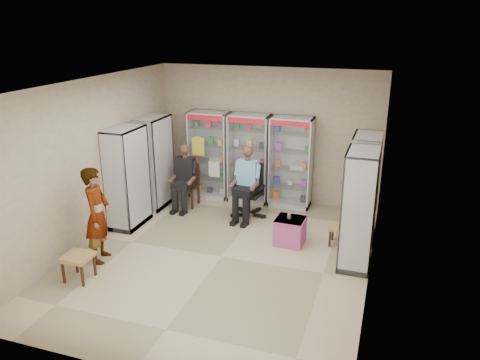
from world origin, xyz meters
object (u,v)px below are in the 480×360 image
(woven_stool_b, at_px, (79,267))
(cabinet_back_mid, at_px, (249,159))
(cabinet_right_far, at_px, (364,188))
(pink_trunk, at_px, (290,231))
(cabinet_left_far, at_px, (154,162))
(woven_stool_a, at_px, (339,235))
(standing_man, at_px, (97,215))
(cabinet_back_left, at_px, (210,155))
(cabinet_left_near, at_px, (127,178))
(wooden_chair, at_px, (188,186))
(cabinet_right_near, at_px, (358,209))
(seated_shopkeeper, at_px, (248,184))
(cabinet_back_right, at_px, (291,163))
(office_chair, at_px, (249,191))

(woven_stool_b, bearing_deg, cabinet_back_mid, 69.50)
(cabinet_right_far, relative_size, pink_trunk, 3.87)
(cabinet_left_far, height_order, woven_stool_a, cabinet_left_far)
(woven_stool_b, relative_size, standing_man, 0.26)
(woven_stool_b, bearing_deg, cabinet_left_far, 95.86)
(cabinet_back_left, height_order, cabinet_left_far, same)
(cabinet_left_near, xyz_separation_m, woven_stool_b, (0.33, -2.12, -0.79))
(cabinet_back_left, distance_m, wooden_chair, 0.94)
(cabinet_back_mid, xyz_separation_m, pink_trunk, (1.37, -1.84, -0.75))
(cabinet_right_near, height_order, seated_shopkeeper, cabinet_right_near)
(cabinet_back_right, height_order, cabinet_right_far, same)
(pink_trunk, bearing_deg, cabinet_back_left, 141.56)
(wooden_chair, bearing_deg, cabinet_back_right, 18.75)
(wooden_chair, distance_m, office_chair, 1.47)
(cabinet_back_left, bearing_deg, woven_stool_b, -98.23)
(cabinet_right_near, distance_m, woven_stool_a, 1.08)
(office_chair, xyz_separation_m, seated_shopkeeper, (0.00, -0.05, 0.16))
(standing_man, bearing_deg, cabinet_back_left, -25.79)
(cabinet_right_far, distance_m, cabinet_left_far, 4.46)
(cabinet_right_far, xyz_separation_m, seated_shopkeeper, (-2.32, 0.22, -0.28))
(woven_stool_b, bearing_deg, cabinet_back_left, 81.77)
(cabinet_back_left, height_order, pink_trunk, cabinet_back_left)
(woven_stool_a, xyz_separation_m, standing_man, (-3.85, -1.87, 0.65))
(woven_stool_a, bearing_deg, cabinet_back_mid, 144.63)
(office_chair, distance_m, woven_stool_b, 3.77)
(woven_stool_a, bearing_deg, cabinet_left_far, 170.82)
(cabinet_left_far, bearing_deg, woven_stool_a, 80.82)
(seated_shopkeeper, xyz_separation_m, woven_stool_a, (1.99, -0.69, -0.54))
(cabinet_right_near, distance_m, cabinet_left_near, 4.46)
(cabinet_back_right, relative_size, cabinet_left_near, 1.00)
(woven_stool_a, height_order, woven_stool_b, woven_stool_b)
(office_chair, relative_size, woven_stool_a, 3.07)
(office_chair, xyz_separation_m, standing_man, (-1.86, -2.61, 0.27))
(cabinet_left_far, relative_size, cabinet_left_near, 1.00)
(pink_trunk, distance_m, woven_stool_b, 3.72)
(office_chair, xyz_separation_m, woven_stool_a, (1.99, -0.74, -0.38))
(cabinet_back_left, relative_size, woven_stool_b, 4.66)
(cabinet_left_near, xyz_separation_m, wooden_chair, (0.68, 1.30, -0.53))
(cabinet_left_near, height_order, standing_man, cabinet_left_near)
(pink_trunk, bearing_deg, cabinet_left_far, 164.35)
(cabinet_back_left, distance_m, cabinet_right_near, 4.18)
(cabinet_left_far, distance_m, wooden_chair, 0.89)
(cabinet_right_near, height_order, office_chair, cabinet_right_near)
(cabinet_back_left, relative_size, cabinet_back_mid, 1.00)
(cabinet_back_mid, bearing_deg, woven_stool_b, -110.50)
(cabinet_back_right, bearing_deg, cabinet_right_far, -34.73)
(woven_stool_b, bearing_deg, office_chair, 61.11)
(cabinet_back_left, height_order, woven_stool_a, cabinet_back_left)
(cabinet_right_far, xyz_separation_m, woven_stool_b, (-4.13, -3.02, -0.79))
(cabinet_back_right, bearing_deg, cabinet_left_near, -144.35)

